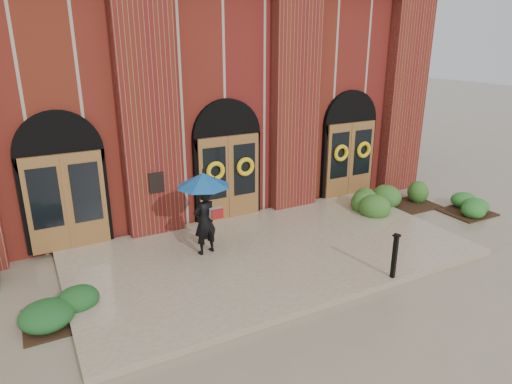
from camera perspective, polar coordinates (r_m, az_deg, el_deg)
ground at (r=11.78m, az=2.37°, el=-8.18°), size 90.00×90.00×0.00m
landing at (r=11.86m, az=2.00°, el=-7.57°), size 10.00×5.30×0.15m
church_building at (r=18.68m, az=-11.53°, el=12.86°), size 16.20×12.53×7.00m
man_with_umbrella at (r=11.18m, az=-6.52°, el=-0.73°), size 1.56×1.56×2.11m
metal_post at (r=10.78m, az=16.94°, el=-7.56°), size 0.18×0.18×1.06m
hedge_wall_right at (r=15.46m, az=17.09°, el=-0.82°), size 2.77×1.11×0.71m
hedge_front_left at (r=10.11m, az=-23.19°, el=-13.29°), size 1.33×1.14×0.47m
hedge_front_right at (r=16.01m, az=24.98°, el=-1.60°), size 1.31×1.12×0.46m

